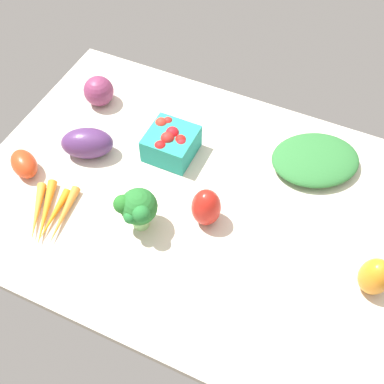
# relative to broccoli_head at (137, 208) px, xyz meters

# --- Properties ---
(tablecloth) EXTENTS (1.04, 0.76, 0.02)m
(tablecloth) POSITION_rel_broccoli_head_xyz_m (-0.07, -0.12, -0.08)
(tablecloth) COLOR beige
(tablecloth) RESTS_ON ground
(broccoli_head) EXTENTS (0.09, 0.09, 0.11)m
(broccoli_head) POSITION_rel_broccoli_head_xyz_m (0.00, 0.00, 0.00)
(broccoli_head) COLOR #91D17E
(broccoli_head) RESTS_ON tablecloth
(bell_pepper_orange) EXTENTS (0.08, 0.08, 0.10)m
(bell_pepper_orange) POSITION_rel_broccoli_head_xyz_m (-0.51, -0.07, -0.02)
(bell_pepper_orange) COLOR orange
(bell_pepper_orange) RESTS_ON tablecloth
(carrot_bunch) EXTENTS (0.13, 0.18, 0.02)m
(carrot_bunch) POSITION_rel_broccoli_head_xyz_m (0.20, 0.06, -0.06)
(carrot_bunch) COLOR orange
(carrot_bunch) RESTS_ON tablecloth
(eggplant) EXTENTS (0.15, 0.13, 0.08)m
(eggplant) POSITION_rel_broccoli_head_xyz_m (0.22, -0.14, -0.03)
(eggplant) COLOR #522D63
(eggplant) RESTS_ON tablecloth
(leafy_greens_clump) EXTENTS (0.28, 0.26, 0.04)m
(leafy_greens_clump) POSITION_rel_broccoli_head_xyz_m (-0.31, -0.34, -0.05)
(leafy_greens_clump) COLOR #2E7134
(leafy_greens_clump) RESTS_ON tablecloth
(berry_basket) EXTENTS (0.12, 0.12, 0.08)m
(berry_basket) POSITION_rel_broccoli_head_xyz_m (0.03, -0.23, -0.03)
(berry_basket) COLOR teal
(berry_basket) RESTS_ON tablecloth
(red_onion_center) EXTENTS (0.08, 0.08, 0.08)m
(red_onion_center) POSITION_rel_broccoli_head_xyz_m (0.29, -0.31, -0.03)
(red_onion_center) COLOR #7F3157
(red_onion_center) RESTS_ON tablecloth
(bell_pepper_red) EXTENTS (0.08, 0.08, 0.10)m
(bell_pepper_red) POSITION_rel_broccoli_head_xyz_m (-0.13, -0.08, -0.02)
(bell_pepper_red) COLOR red
(bell_pepper_red) RESTS_ON tablecloth
(roma_tomato) EXTENTS (0.10, 0.10, 0.06)m
(roma_tomato) POSITION_rel_broccoli_head_xyz_m (0.33, -0.02, -0.04)
(roma_tomato) COLOR red
(roma_tomato) RESTS_ON tablecloth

